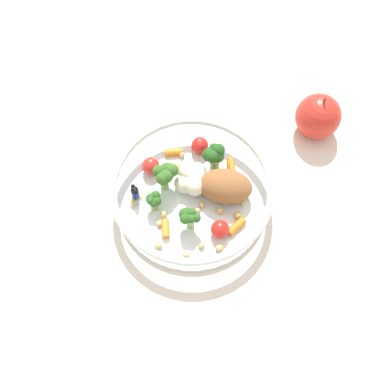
# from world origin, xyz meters

# --- Properties ---
(ground_plane) EXTENTS (2.40, 2.40, 0.00)m
(ground_plane) POSITION_xyz_m (0.00, 0.00, 0.00)
(ground_plane) COLOR silver
(food_container) EXTENTS (0.26, 0.26, 0.06)m
(food_container) POSITION_xyz_m (-0.01, -0.02, 0.03)
(food_container) COLOR white
(food_container) RESTS_ON ground_plane
(loose_apple) EXTENTS (0.08, 0.08, 0.09)m
(loose_apple) POSITION_xyz_m (-0.08, -0.26, 0.04)
(loose_apple) COLOR red
(loose_apple) RESTS_ON ground_plane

